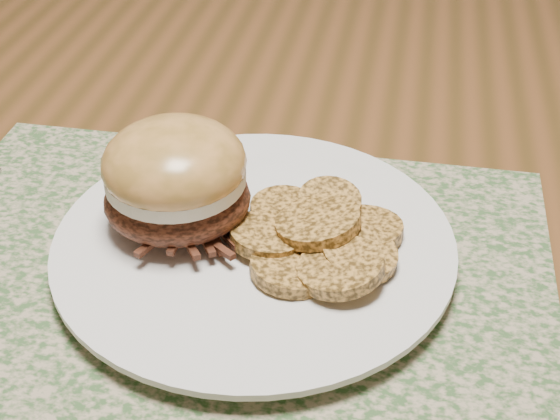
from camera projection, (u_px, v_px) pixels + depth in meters
name	position (u px, v px, depth m)	size (l,w,h in m)	color
dining_table	(33.00, 146.00, 0.82)	(1.50, 0.90, 0.75)	brown
placemat	(218.00, 276.00, 0.53)	(0.45, 0.33, 0.00)	#36572D
dinner_plate	(254.00, 247.00, 0.54)	(0.26, 0.26, 0.02)	silver
pork_sandwich	(176.00, 178.00, 0.53)	(0.12, 0.12, 0.08)	black
roasted_potatoes	(320.00, 237.00, 0.52)	(0.12, 0.14, 0.03)	#BA8236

